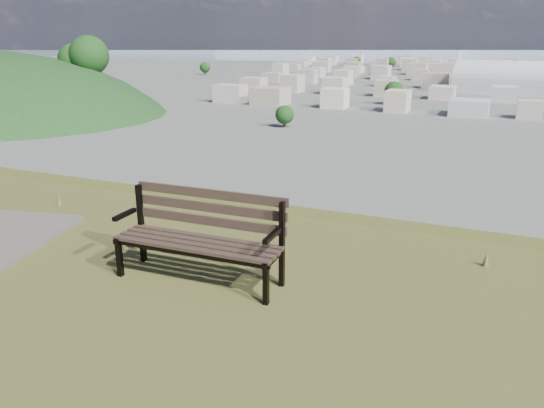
% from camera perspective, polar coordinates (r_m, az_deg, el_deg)
% --- Properties ---
extents(park_bench, '(1.85, 0.64, 0.96)m').
position_cam_1_polar(park_bench, '(5.78, -7.56, -2.95)').
color(park_bench, '#412E25').
rests_on(park_bench, hilltop_mesa).
extents(grass_tufts, '(12.49, 6.88, 0.28)m').
position_cam_1_polar(grass_tufts, '(4.17, -11.04, -18.72)').
color(grass_tufts, brown).
rests_on(grass_tufts, hilltop_mesa).
extents(arena, '(52.47, 29.59, 20.89)m').
position_cam_1_polar(arena, '(288.81, 24.09, 11.75)').
color(arena, silver).
rests_on(arena, ground).
extents(city_blocks, '(395.00, 361.00, 7.00)m').
position_cam_1_polar(city_blocks, '(398.16, 23.78, 12.82)').
color(city_blocks, '#BEB2A7').
rests_on(city_blocks, ground).
extents(city_trees, '(406.52, 387.20, 9.98)m').
position_cam_1_polar(city_trees, '(324.06, 18.87, 12.80)').
color(city_trees, '#302518').
rests_on(city_trees, ground).
extents(bay_water, '(2400.00, 700.00, 0.12)m').
position_cam_1_polar(bay_water, '(903.40, 24.19, 14.50)').
color(bay_water, '#92A3B9').
rests_on(bay_water, ground).
extents(far_hills, '(2050.00, 340.00, 60.00)m').
position_cam_1_polar(far_hills, '(1407.33, 21.90, 16.44)').
color(far_hills, '#A2B7C9').
rests_on(far_hills, ground).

